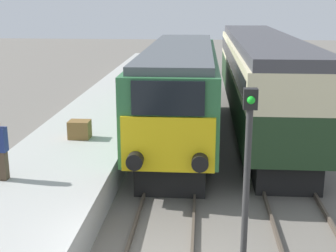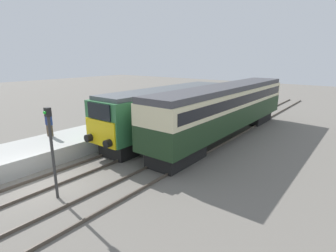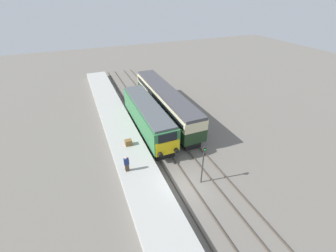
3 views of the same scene
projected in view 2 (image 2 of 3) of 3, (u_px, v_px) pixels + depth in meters
The scene contains 9 objects.
ground_plane at pixel (38, 186), 12.35m from camera, with size 120.00×120.00×0.00m, color slate.
platform_left at pixel (119, 130), 20.30m from camera, with size 3.50×50.00×0.94m.
rails_near_track at pixel (119, 155), 16.15m from camera, with size 1.51×60.00×0.14m.
rails_far_track at pixel (161, 169), 14.13m from camera, with size 1.50×60.00×0.14m.
locomotive at pixel (168, 110), 19.46m from camera, with size 2.70×12.91×3.73m.
passenger_carriage at pixel (227, 106), 19.46m from camera, with size 2.75×16.99×3.94m.
person_on_platform at pixel (49, 125), 16.77m from camera, with size 0.44×0.26×1.58m.
signal_post at pixel (52, 146), 10.74m from camera, with size 0.24×0.28×3.96m.
luggage_crate at pixel (107, 123), 19.17m from camera, with size 0.70×0.56×0.60m.
Camera 2 is at (11.73, -5.11, 5.87)m, focal length 28.00 mm.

